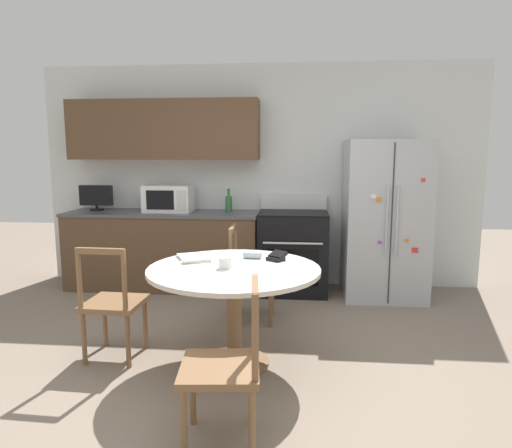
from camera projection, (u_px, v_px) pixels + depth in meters
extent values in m
plane|color=gray|center=(225.00, 389.00, 3.07)|extent=(14.00, 14.00, 0.00)
cube|color=silver|center=(259.00, 176.00, 5.48)|extent=(5.20, 0.10, 2.60)
cube|color=brown|center=(164.00, 130.00, 5.28)|extent=(2.22, 0.34, 0.68)
cube|color=brown|center=(164.00, 251.00, 5.36)|extent=(2.22, 0.62, 0.86)
cube|color=#4C4C51|center=(163.00, 213.00, 5.29)|extent=(2.24, 0.64, 0.03)
cube|color=#B2B5BA|center=(384.00, 220.00, 4.98)|extent=(0.86, 0.76, 1.71)
cube|color=#333333|center=(391.00, 225.00, 4.60)|extent=(0.01, 0.01, 1.64)
cylinder|color=silver|center=(387.00, 221.00, 4.58)|extent=(0.02, 0.02, 0.72)
cylinder|color=silver|center=(397.00, 221.00, 4.57)|extent=(0.02, 0.02, 0.72)
cube|color=purple|center=(380.00, 242.00, 4.63)|extent=(0.04, 0.01, 0.03)
cube|color=white|center=(373.00, 196.00, 4.57)|extent=(0.06, 0.01, 0.05)
cube|color=orange|center=(379.00, 200.00, 4.57)|extent=(0.05, 0.02, 0.04)
cube|color=orange|center=(407.00, 241.00, 4.61)|extent=(0.04, 0.01, 0.03)
cube|color=red|center=(415.00, 250.00, 4.61)|extent=(0.06, 0.02, 0.05)
cube|color=red|center=(423.00, 180.00, 4.50)|extent=(0.04, 0.02, 0.03)
cube|color=black|center=(293.00, 253.00, 5.19)|extent=(0.77, 0.64, 0.90)
cube|color=black|center=(292.00, 268.00, 4.88)|extent=(0.55, 0.01, 0.40)
cylinder|color=silver|center=(293.00, 243.00, 4.82)|extent=(0.63, 0.02, 0.02)
cube|color=black|center=(293.00, 213.00, 5.12)|extent=(0.77, 0.64, 0.02)
cube|color=white|center=(294.00, 202.00, 5.39)|extent=(0.77, 0.06, 0.16)
cube|color=white|center=(169.00, 198.00, 5.29)|extent=(0.54, 0.36, 0.31)
cube|color=black|center=(160.00, 200.00, 5.11)|extent=(0.32, 0.01, 0.21)
cube|color=silver|center=(181.00, 200.00, 5.09)|extent=(0.11, 0.01, 0.22)
cylinder|color=black|center=(97.00, 210.00, 5.43)|extent=(0.16, 0.16, 0.02)
cylinder|color=black|center=(97.00, 207.00, 5.42)|extent=(0.03, 0.03, 0.04)
cube|color=black|center=(96.00, 195.00, 5.40)|extent=(0.40, 0.05, 0.24)
cylinder|color=#2D6B38|center=(229.00, 204.00, 5.29)|extent=(0.08, 0.08, 0.18)
cylinder|color=#2D6B38|center=(229.00, 193.00, 5.27)|extent=(0.03, 0.03, 0.07)
cylinder|color=#262626|center=(229.00, 190.00, 5.26)|extent=(0.03, 0.03, 0.01)
cylinder|color=beige|center=(234.00, 269.00, 3.32)|extent=(1.26, 1.26, 0.03)
cylinder|color=brown|center=(234.00, 317.00, 3.38)|extent=(0.11, 0.11, 0.69)
cylinder|color=brown|center=(235.00, 362.00, 3.43)|extent=(0.52, 0.52, 0.03)
cube|color=brown|center=(115.00, 303.00, 3.51)|extent=(0.44, 0.44, 0.04)
cylinder|color=brown|center=(105.00, 322.00, 3.73)|extent=(0.04, 0.04, 0.41)
cylinder|color=brown|center=(145.00, 324.00, 3.69)|extent=(0.04, 0.04, 0.41)
cylinder|color=brown|center=(84.00, 339.00, 3.39)|extent=(0.04, 0.04, 0.41)
cylinder|color=brown|center=(128.00, 341.00, 3.35)|extent=(0.04, 0.04, 0.41)
cylinder|color=brown|center=(79.00, 278.00, 3.31)|extent=(0.04, 0.04, 0.45)
cylinder|color=brown|center=(124.00, 280.00, 3.26)|extent=(0.04, 0.04, 0.45)
cube|color=brown|center=(100.00, 251.00, 3.25)|extent=(0.35, 0.05, 0.04)
cube|color=brown|center=(220.00, 368.00, 2.44)|extent=(0.46, 0.46, 0.04)
cylinder|color=brown|center=(184.00, 426.00, 2.30)|extent=(0.04, 0.04, 0.41)
cylinder|color=brown|center=(193.00, 391.00, 2.65)|extent=(0.04, 0.04, 0.41)
cylinder|color=brown|center=(252.00, 426.00, 2.31)|extent=(0.04, 0.04, 0.41)
cylinder|color=brown|center=(252.00, 391.00, 2.65)|extent=(0.04, 0.04, 0.41)
cylinder|color=brown|center=(255.00, 338.00, 2.24)|extent=(0.04, 0.04, 0.45)
cylinder|color=brown|center=(255.00, 313.00, 2.58)|extent=(0.04, 0.04, 0.45)
cube|color=brown|center=(255.00, 287.00, 2.37)|extent=(0.07, 0.35, 0.04)
cube|color=brown|center=(253.00, 276.00, 4.29)|extent=(0.42, 0.42, 0.04)
cylinder|color=brown|center=(272.00, 294.00, 4.48)|extent=(0.04, 0.04, 0.41)
cylinder|color=brown|center=(270.00, 305.00, 4.14)|extent=(0.04, 0.04, 0.41)
cylinder|color=brown|center=(238.00, 293.00, 4.51)|extent=(0.04, 0.04, 0.41)
cylinder|color=brown|center=(233.00, 304.00, 4.17)|extent=(0.04, 0.04, 0.41)
cylinder|color=brown|center=(236.00, 246.00, 4.44)|extent=(0.04, 0.04, 0.45)
cylinder|color=brown|center=(231.00, 254.00, 4.10)|extent=(0.04, 0.04, 0.45)
cube|color=brown|center=(233.00, 229.00, 4.24)|extent=(0.04, 0.34, 0.04)
cylinder|color=silver|center=(225.00, 263.00, 3.29)|extent=(0.09, 0.09, 0.08)
cylinder|color=red|center=(225.00, 265.00, 3.29)|extent=(0.08, 0.08, 0.04)
cylinder|color=#A3BCDB|center=(252.00, 255.00, 3.60)|extent=(0.15, 0.07, 0.05)
cube|color=black|center=(276.00, 259.00, 3.53)|extent=(0.15, 0.15, 0.03)
cube|color=black|center=(278.00, 255.00, 3.55)|extent=(0.16, 0.15, 0.06)
cube|color=white|center=(194.00, 259.00, 3.58)|extent=(0.30, 0.35, 0.01)
cube|color=beige|center=(194.00, 258.00, 3.57)|extent=(0.31, 0.36, 0.01)
cube|color=silver|center=(194.00, 257.00, 3.57)|extent=(0.33, 0.37, 0.01)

